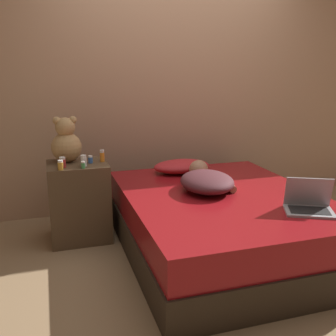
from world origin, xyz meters
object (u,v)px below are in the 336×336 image
at_px(bottle_blue, 90,159).
at_px(bottle_green, 83,165).
at_px(pillow, 182,166).
at_px(bottle_amber, 60,165).
at_px(person_lying, 206,180).
at_px(laptop, 309,204).
at_px(bottle_white, 84,161).
at_px(teddy_bear, 66,142).
at_px(bottle_orange, 102,156).
at_px(bottle_red, 62,162).

xyz_separation_m(bottle_blue, bottle_green, (-0.08, -0.16, -0.00)).
distance_m(pillow, bottle_green, 1.00).
bearing_deg(pillow, bottle_amber, -165.43).
xyz_separation_m(person_lying, laptop, (0.48, -0.68, -0.02)).
bearing_deg(bottle_white, teddy_bear, 120.42).
relative_size(laptop, bottle_blue, 6.19).
distance_m(laptop, bottle_orange, 1.71).
xyz_separation_m(bottle_red, bottle_white, (0.17, -0.01, 0.00)).
bearing_deg(bottle_orange, bottle_red, -162.23).
xyz_separation_m(person_lying, bottle_amber, (-1.14, 0.26, 0.15)).
distance_m(pillow, bottle_white, 0.97).
xyz_separation_m(teddy_bear, bottle_blue, (0.18, -0.11, -0.14)).
height_order(person_lying, bottle_green, bottle_green).
bearing_deg(bottle_green, pillow, 17.03).
height_order(teddy_bear, bottle_red, teddy_bear).
bearing_deg(laptop, bottle_blue, 166.97).
relative_size(bottle_red, bottle_amber, 1.08).
relative_size(pillow, bottle_green, 9.44).
relative_size(bottle_blue, bottle_green, 1.10).
height_order(bottle_red, bottle_white, bottle_white).
relative_size(bottle_amber, bottle_green, 1.39).
bearing_deg(teddy_bear, bottle_red, -104.01).
xyz_separation_m(bottle_red, bottle_orange, (0.34, 0.11, 0.01)).
distance_m(laptop, bottle_amber, 1.88).
xyz_separation_m(laptop, bottle_blue, (-1.37, 1.11, 0.16)).
distance_m(person_lying, bottle_green, 1.01).
relative_size(laptop, bottle_white, 4.20).
bearing_deg(pillow, bottle_red, -169.09).
bearing_deg(person_lying, bottle_amber, 177.32).
relative_size(pillow, bottle_orange, 5.33).
relative_size(bottle_orange, bottle_white, 1.09).
bearing_deg(teddy_bear, person_lying, -26.49).
distance_m(bottle_orange, bottle_amber, 0.40).
bearing_deg(bottle_amber, bottle_blue, 33.12).
height_order(laptop, bottle_orange, bottle_orange).
xyz_separation_m(person_lying, bottle_blue, (-0.88, 0.43, 0.14)).
xyz_separation_m(teddy_bear, bottle_amber, (-0.07, -0.27, -0.13)).
xyz_separation_m(laptop, bottle_amber, (-1.62, 0.95, 0.17)).
relative_size(person_lying, bottle_amber, 9.17).
xyz_separation_m(bottle_orange, bottle_white, (-0.17, -0.12, -0.00)).
height_order(pillow, bottle_amber, bottle_amber).
bearing_deg(bottle_green, bottle_white, 80.69).
relative_size(teddy_bear, bottle_blue, 6.16).
distance_m(laptop, bottle_green, 1.73).
xyz_separation_m(teddy_bear, bottle_orange, (0.29, -0.08, -0.12)).
bearing_deg(pillow, person_lying, -87.92).
xyz_separation_m(bottle_amber, bottle_white, (0.19, 0.07, 0.01)).
height_order(teddy_bear, bottle_orange, teddy_bear).
bearing_deg(bottle_green, bottle_red, 153.93).
height_order(bottle_orange, bottle_white, bottle_orange).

